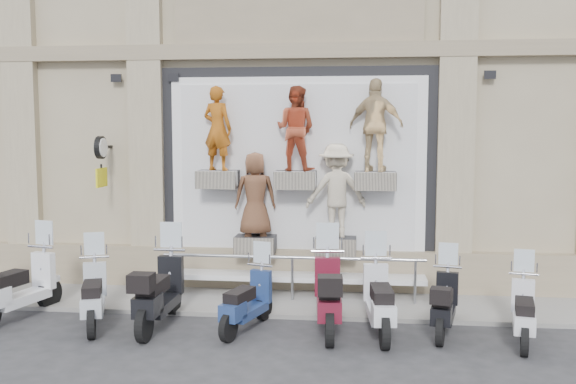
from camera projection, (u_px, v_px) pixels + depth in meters
name	position (u px, v px, depth m)	size (l,w,h in m)	color
ground	(279.00, 338.00, 10.24)	(90.00, 90.00, 0.00)	#2C2C2E
sidewalk	(293.00, 300.00, 12.31)	(16.00, 2.20, 0.08)	gray
building	(313.00, 24.00, 16.55)	(14.00, 8.60, 12.00)	tan
shop_vitrine	(303.00, 175.00, 12.68)	(5.60, 0.94, 4.30)	black
guard_rail	(292.00, 280.00, 12.17)	(5.06, 0.10, 0.93)	#9EA0A5
clock_sign_bracket	(101.00, 155.00, 12.82)	(0.10, 0.80, 1.02)	black
scooter_b	(18.00, 273.00, 11.14)	(0.60, 2.05, 1.66)	silver
scooter_c	(93.00, 282.00, 10.78)	(0.54, 1.86, 1.51)	#AAB0B8
scooter_d	(159.00, 278.00, 10.71)	(0.61, 2.08, 1.69)	black
scooter_e	(247.00, 289.00, 10.56)	(0.50, 1.72, 1.40)	navy
scooter_f	(328.00, 280.00, 10.51)	(0.61, 2.10, 1.71)	#570F1E
scooter_g	(380.00, 286.00, 10.35)	(0.57, 1.97, 1.60)	silver
scooter_h	(445.00, 291.00, 10.39)	(0.50, 1.73, 1.40)	black
scooter_i	(524.00, 300.00, 9.95)	(0.50, 1.70, 1.38)	silver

